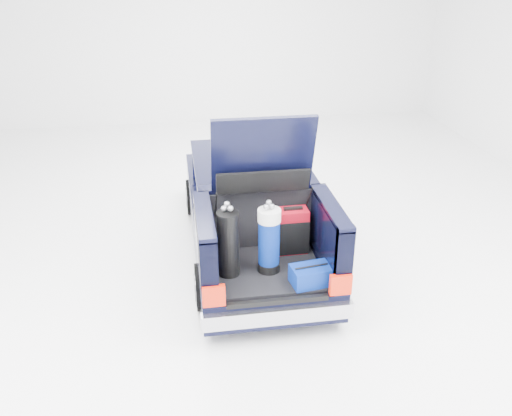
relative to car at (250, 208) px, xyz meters
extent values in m
plane|color=white|center=(0.00, -0.11, -0.67)|extent=(14.00, 14.00, 0.00)
cube|color=black|center=(0.00, 0.54, -0.17)|extent=(1.75, 3.00, 0.70)
cube|color=black|center=(0.00, 2.11, -0.27)|extent=(1.70, 0.30, 0.50)
cube|color=#A2A2A9|center=(0.00, 2.25, -0.34)|extent=(1.72, 0.10, 0.22)
cube|color=black|center=(0.00, 0.04, 0.45)|extent=(1.55, 1.95, 0.54)
cube|color=black|center=(0.00, 0.04, 0.74)|extent=(1.62, 2.05, 0.06)
cube|color=black|center=(0.00, -1.61, -0.32)|extent=(1.75, 1.30, 0.40)
cube|color=black|center=(0.00, -1.59, -0.10)|extent=(1.32, 1.18, 0.05)
cube|color=black|center=(-0.78, -1.61, 0.30)|extent=(0.20, 1.30, 0.85)
cube|color=black|center=(0.78, -1.61, 0.30)|extent=(0.20, 1.30, 0.85)
cube|color=black|center=(-0.78, -1.61, 0.74)|extent=(0.20, 1.30, 0.06)
cube|color=black|center=(0.78, -1.61, 0.74)|extent=(0.20, 1.30, 0.06)
cube|color=black|center=(0.00, -0.99, 0.30)|extent=(1.36, 0.08, 0.84)
cube|color=#A2A2A9|center=(0.00, -2.29, -0.29)|extent=(1.80, 0.12, 0.20)
cube|color=#A21706|center=(-0.74, -2.26, 0.05)|extent=(0.26, 0.07, 0.26)
cube|color=#A21706|center=(0.74, -2.26, 0.05)|extent=(0.26, 0.07, 0.26)
cube|color=black|center=(0.00, -2.25, -0.12)|extent=(1.20, 0.06, 0.06)
cube|color=black|center=(0.00, -1.16, 1.29)|extent=(1.28, 0.33, 1.03)
cube|color=black|center=(0.00, -1.12, 1.43)|extent=(0.95, 0.17, 0.54)
cylinder|color=black|center=(-0.82, 1.34, -0.36)|extent=(0.20, 0.62, 0.62)
cylinder|color=slate|center=(-0.82, 1.34, -0.36)|extent=(0.23, 0.36, 0.36)
cylinder|color=black|center=(0.82, 1.34, -0.36)|extent=(0.20, 0.62, 0.62)
cylinder|color=slate|center=(0.82, 1.34, -0.36)|extent=(0.23, 0.36, 0.36)
cylinder|color=black|center=(-0.82, -1.46, -0.36)|extent=(0.20, 0.62, 0.62)
cylinder|color=slate|center=(-0.82, -1.46, -0.36)|extent=(0.23, 0.36, 0.36)
cylinder|color=black|center=(0.82, -1.46, -0.36)|extent=(0.20, 0.62, 0.62)
cylinder|color=slate|center=(0.82, -1.46, -0.36)|extent=(0.23, 0.36, 0.36)
cube|color=maroon|center=(0.39, -1.21, 0.23)|extent=(0.39, 0.25, 0.61)
cube|color=black|center=(0.39, -1.21, 0.55)|extent=(0.24, 0.06, 0.03)
cube|color=black|center=(0.39, -1.33, 0.17)|extent=(0.40, 0.03, 0.47)
cylinder|color=black|center=(-0.50, -1.65, 0.36)|extent=(0.31, 0.33, 0.86)
cube|color=white|center=(-0.50, -1.54, 0.39)|extent=(0.10, 0.04, 0.31)
sphere|color=#99999E|center=(-0.54, -1.63, 0.82)|extent=(0.07, 0.07, 0.07)
sphere|color=#99999E|center=(-0.47, -1.68, 0.84)|extent=(0.07, 0.07, 0.07)
cylinder|color=black|center=(0.00, -1.63, -0.02)|extent=(0.37, 0.37, 0.11)
cylinder|color=navy|center=(0.00, -1.63, 0.33)|extent=(0.34, 0.34, 0.60)
cylinder|color=white|center=(0.00, -1.63, 0.69)|extent=(0.37, 0.37, 0.15)
sphere|color=#99999E|center=(0.03, -1.61, 0.80)|extent=(0.07, 0.07, 0.07)
sphere|color=#99999E|center=(0.00, -1.59, 0.84)|extent=(0.07, 0.07, 0.07)
cube|color=navy|center=(0.45, -2.01, 0.04)|extent=(0.51, 0.37, 0.23)
cylinder|color=black|center=(0.45, -2.01, 0.16)|extent=(0.41, 0.08, 0.02)
camera|label=1|loc=(-1.05, -7.32, 3.60)|focal=38.00mm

